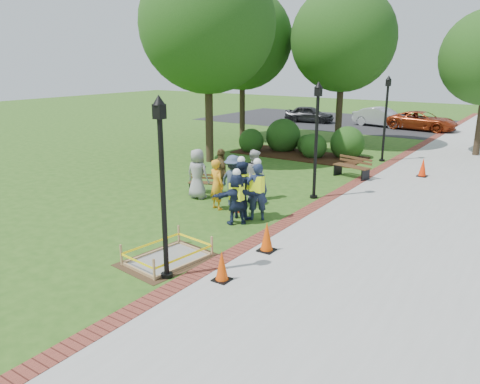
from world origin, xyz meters
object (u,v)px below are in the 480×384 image
Objects in this scene: cone_front at (222,267)px; hivis_worker_a at (237,197)px; hivis_worker_b at (257,190)px; hivis_worker_c at (241,188)px; lamp_near at (162,176)px; bench_near at (206,187)px; wet_concrete_pad at (168,252)px.

hivis_worker_a is at bearing 119.57° from cone_front.
hivis_worker_b is 0.99× the size of hivis_worker_c.
cone_front is 0.37× the size of hivis_worker_b.
hivis_worker_b is (-0.45, 4.73, -1.49)m from lamp_near.
bench_near is 0.78× the size of hivis_worker_a.
bench_near is 3.30m from hivis_worker_c.
hivis_worker_c is at bearing -30.74° from bench_near.
hivis_worker_c is (-0.55, -0.08, 0.01)m from hivis_worker_b.
lamp_near is 2.11× the size of hivis_worker_b.
cone_front reaches higher than wet_concrete_pad.
hivis_worker_c reaches higher than cone_front.
hivis_worker_a is at bearing -68.47° from hivis_worker_c.
lamp_near is at bearing -84.54° from hivis_worker_b.
hivis_worker_a is 0.88× the size of hivis_worker_c.
wet_concrete_pad is 1.85m from cone_front.
hivis_worker_c is (2.76, -1.64, 0.77)m from bench_near.
hivis_worker_a is at bearing 100.70° from lamp_near.
bench_near is at bearing 149.26° from hivis_worker_c.
lamp_near reaches higher than bench_near.
cone_front is 4.52m from hivis_worker_b.
hivis_worker_c is (-0.24, 0.61, 0.11)m from hivis_worker_a.
bench_near is 7.58m from cone_front.
hivis_worker_a is 0.76m from hivis_worker_b.
wet_concrete_pad is 0.59× the size of lamp_near.
bench_near is at bearing 119.37° from wet_concrete_pad.
cone_front is at bearing -68.26° from hivis_worker_b.
hivis_worker_a is (3.00, -2.25, 0.66)m from bench_near.
hivis_worker_a reaches higher than wet_concrete_pad.
lamp_near is 4.41m from hivis_worker_a.
lamp_near is 2.39× the size of hivis_worker_a.
wet_concrete_pad is at bearing -92.56° from hivis_worker_b.
hivis_worker_b is at bearing 7.94° from hivis_worker_c.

